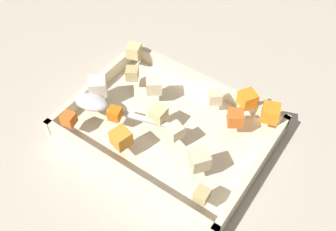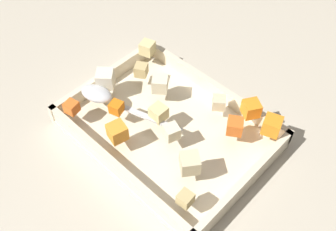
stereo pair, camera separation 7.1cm
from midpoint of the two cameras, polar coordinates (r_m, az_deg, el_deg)
The scene contains 18 objects.
ground_plane at distance 0.75m, azimuth 3.58°, elevation -3.72°, with size 4.00×4.00×0.00m, color #BCB29E.
baking_dish at distance 0.74m, azimuth 2.73°, elevation -2.29°, with size 0.37×0.28×0.05m.
carrot_chunk_near_left at distance 0.68m, azimuth -4.51°, elevation -2.59°, with size 0.03×0.03×0.03m, color orange.
carrot_chunk_center at distance 0.72m, azimuth -4.80°, elevation 1.02°, with size 0.02×0.02×0.02m, color orange.
carrot_chunk_back_center at distance 0.71m, azimuth 12.63°, elevation -1.71°, with size 0.03×0.03×0.03m, color orange.
carrot_chunk_heap_side at distance 0.74m, azimuth 14.80°, elevation 0.81°, with size 0.03×0.03×0.03m, color orange.
carrot_chunk_corner_se at distance 0.72m, azimuth 17.74°, elevation -1.57°, with size 0.03×0.03×0.03m, color orange.
carrot_chunk_near_right at distance 0.74m, azimuth -11.30°, elevation 1.04°, with size 0.02×0.02×0.02m, color orange.
potato_chunk_mid_right at distance 0.79m, azimuth -1.38°, elevation 6.55°, with size 0.02×0.02×0.02m, color tan.
potato_chunk_front_center at distance 0.71m, azimuth 1.46°, elevation 0.21°, with size 0.03×0.03×0.03m, color #E0CC89.
potato_chunk_far_right at distance 0.74m, azimuth 10.20°, elevation 1.72°, with size 0.02×0.02×0.02m, color beige.
potato_chunk_far_left at distance 0.76m, azimuth 1.50°, elevation 4.50°, with size 0.03×0.03×0.03m, color beige.
potato_chunk_mid_left at distance 0.62m, azimuth 5.93°, elevation -12.24°, with size 0.02×0.02×0.02m, color tan.
potato_chunk_corner_ne at distance 0.68m, azimuth 3.50°, elevation -2.58°, with size 0.03×0.03×0.03m, color beige.
potato_chunk_corner_nw at distance 0.65m, azimuth 6.38°, elevation -7.14°, with size 0.03×0.03×0.03m, color beige.
potato_chunk_near_spoon at distance 0.84m, azimuth -0.59°, elevation 9.75°, with size 0.03×0.03×0.03m, color #E0CC89.
parsnip_chunk_corner_sw at distance 0.77m, azimuth -6.60°, elevation 5.24°, with size 0.03×0.03×0.03m, color silver.
serving_spoon at distance 0.75m, azimuth -6.91°, elevation 2.65°, with size 0.21×0.08×0.02m.
Camera 2 is at (-0.30, 0.32, 0.61)m, focal length 41.61 mm.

